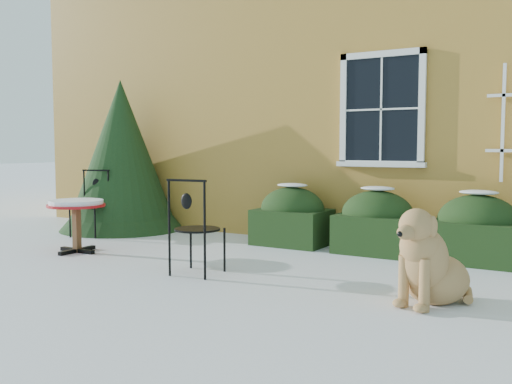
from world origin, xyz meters
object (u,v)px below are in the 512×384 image
Objects in this scene: bistro_table at (76,209)px; dog at (428,265)px; patio_chair_far at (91,203)px; evergreen_shrub at (122,170)px; patio_chair_near at (195,227)px.

bistro_table is 4.81m from dog.
dog is at bearing -29.57° from patio_chair_far.
evergreen_shrub is 3.99m from patio_chair_near.
patio_chair_near is (2.22, -0.27, -0.05)m from bistro_table.
evergreen_shrub is at bearing -40.42° from patio_chair_near.
patio_chair_far is 1.08× the size of dog.
evergreen_shrub is at bearing 177.99° from dog.
patio_chair_far is at bearing -174.95° from dog.
patio_chair_near reaches higher than patio_chair_far.
patio_chair_far is 5.92m from dog.
patio_chair_near is at bearing -34.32° from evergreen_shrub.
evergreen_shrub is at bearing 118.07° from bistro_table.
evergreen_shrub reaches higher than bistro_table.
patio_chair_far is at bearing 129.70° from bistro_table.
dog is at bearing -20.08° from evergreen_shrub.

